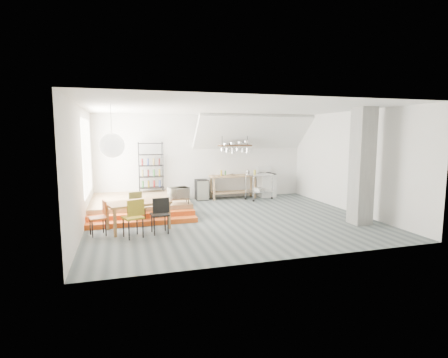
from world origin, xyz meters
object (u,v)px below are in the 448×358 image
object	(u,v)px
mini_fridge	(202,190)
dining_table	(138,205)
rolling_cart	(259,183)
stove	(266,185)

from	to	relation	value
mini_fridge	dining_table	bearing A→B (deg)	-124.99
rolling_cart	mini_fridge	bearing A→B (deg)	147.79
dining_table	rolling_cart	size ratio (longest dim) A/B	1.58
stove	dining_table	distance (m)	6.24
dining_table	rolling_cart	xyz separation A→B (m)	(4.62, 3.04, -0.03)
stove	rolling_cart	xyz separation A→B (m)	(-0.52, -0.50, 0.15)
stove	dining_table	bearing A→B (deg)	-145.48
rolling_cart	mini_fridge	size ratio (longest dim) A/B	1.41
dining_table	mini_fridge	bearing A→B (deg)	39.35
rolling_cart	mini_fridge	world-z (taller)	rolling_cart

